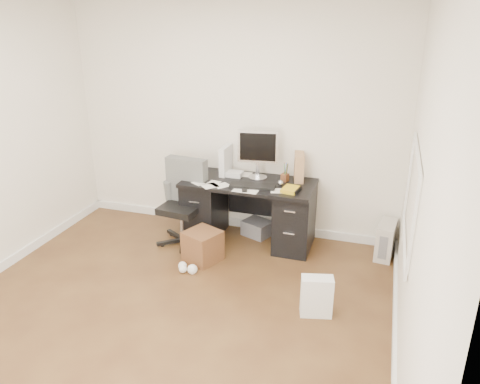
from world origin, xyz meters
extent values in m
plane|color=#442816|center=(0.00, 0.00, 0.00)|extent=(4.00, 4.00, 0.00)
cube|color=silver|center=(0.00, 2.00, 1.35)|extent=(4.00, 0.02, 2.70)
cube|color=silver|center=(2.00, 0.00, 1.35)|extent=(0.02, 4.00, 2.70)
cube|color=white|center=(0.00, 1.99, 0.05)|extent=(4.00, 0.03, 0.10)
cube|color=white|center=(1.99, 0.00, 0.05)|extent=(0.03, 4.00, 0.10)
cube|color=black|center=(0.30, 1.65, 0.73)|extent=(1.50, 0.70, 0.04)
cube|color=black|center=(-0.25, 1.65, 0.35)|extent=(0.40, 0.60, 0.71)
cube|color=black|center=(0.85, 1.65, 0.35)|extent=(0.40, 0.60, 0.71)
cube|color=black|center=(0.30, 1.98, 0.45)|extent=(0.70, 0.03, 0.51)
cube|color=black|center=(0.39, 1.49, 0.76)|extent=(0.52, 0.23, 0.03)
sphere|color=#BABABF|center=(0.68, 1.63, 0.78)|extent=(0.08, 0.08, 0.07)
cylinder|color=navy|center=(-0.26, 1.65, 0.84)|extent=(0.09, 0.09, 0.17)
cube|color=silver|center=(-0.03, 1.82, 0.92)|extent=(0.14, 0.30, 0.34)
cube|color=#AB7853|center=(0.83, 1.87, 0.91)|extent=(0.19, 0.30, 0.32)
cube|color=gold|center=(0.82, 1.50, 0.77)|extent=(0.20, 0.24, 0.04)
cube|color=#B8B1A6|center=(1.86, 1.75, 0.20)|extent=(0.22, 0.42, 0.40)
cube|color=white|center=(1.30, 0.44, 0.19)|extent=(0.32, 0.26, 0.38)
cube|color=#452914|center=(-0.04, 1.05, 0.17)|extent=(0.45, 0.45, 0.34)
cube|color=#5E5D62|center=(0.36, 1.82, 0.09)|extent=(0.39, 0.36, 0.19)
camera|label=1|loc=(1.72, -3.15, 2.58)|focal=35.00mm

